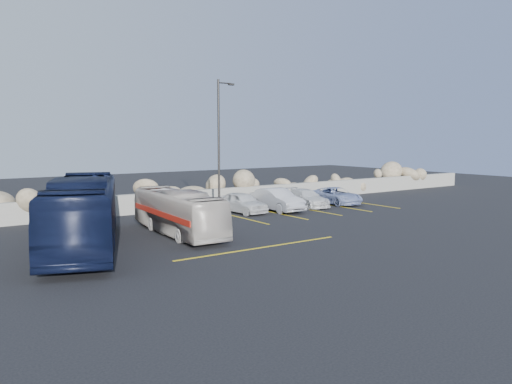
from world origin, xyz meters
TOP-DOWN VIEW (x-y plane):
  - ground at (0.00, 0.00)m, footprint 90.00×90.00m
  - seawall at (0.00, 12.00)m, footprint 60.00×0.40m
  - riprap_pile at (0.00, 13.20)m, footprint 54.00×2.80m
  - parking_lines at (4.64, 5.57)m, footprint 18.16×9.36m
  - lamppost at (2.56, 9.50)m, footprint 1.14×0.18m
  - vintage_bus at (-2.49, 4.89)m, footprint 2.16×7.64m
  - tour_coach at (-7.01, 4.47)m, footprint 5.88×10.80m
  - car_a at (3.67, 8.77)m, footprint 1.83×3.86m
  - car_b at (5.92, 8.19)m, footprint 1.61×4.27m
  - car_c at (8.65, 8.67)m, footprint 1.83×4.04m
  - car_d at (11.25, 8.47)m, footprint 2.14×4.21m

SIDE VIEW (x-z plane):
  - ground at x=0.00m, z-range 0.00..0.00m
  - parking_lines at x=4.64m, z-range 0.00..0.01m
  - car_d at x=11.25m, z-range 0.00..1.14m
  - car_c at x=8.65m, z-range 0.00..1.15m
  - seawall at x=0.00m, z-range 0.00..1.20m
  - car_a at x=3.67m, z-range 0.00..1.27m
  - car_b at x=5.92m, z-range 0.00..1.39m
  - vintage_bus at x=-2.49m, z-range 0.00..2.10m
  - riprap_pile at x=0.00m, z-range 0.00..2.60m
  - tour_coach at x=-7.01m, z-range 0.00..2.95m
  - lamppost at x=2.56m, z-range 0.30..8.30m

